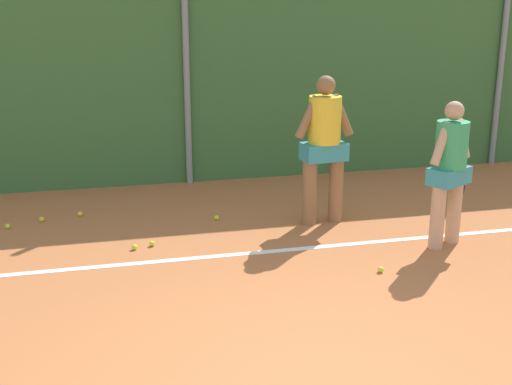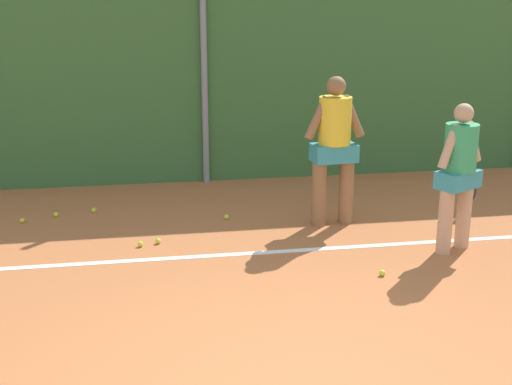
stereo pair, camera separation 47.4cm
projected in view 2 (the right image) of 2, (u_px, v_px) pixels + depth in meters
The scene contains 13 objects.
ground_plane at pixel (250, 297), 6.63m from camera, with size 29.04×29.04×0.00m, color #B76638.
hedge_fence_backdrop at pixel (203, 75), 10.48m from camera, with size 18.87×0.25×3.39m, color #386633.
fence_post_center at pixel (204, 70), 10.29m from camera, with size 0.10×0.10×3.58m, color gray.
court_baseline_paint at pixel (234, 254), 7.73m from camera, with size 13.79×0.10×0.01m, color white.
player_midcourt at pixel (459, 170), 7.61m from camera, with size 0.71×0.50×1.73m.
player_backcourt_far at pixel (334, 143), 8.48m from camera, with size 0.81×0.41×1.93m.
tennis_ball_1 at pixel (227, 217), 8.95m from camera, with size 0.07×0.07×0.07m, color #CCDB33.
tennis_ball_3 at pixel (56, 215), 9.05m from camera, with size 0.07×0.07×0.07m, color #CCDB33.
tennis_ball_6 at pixel (22, 221), 8.80m from camera, with size 0.07×0.07×0.07m, color #CCDB33.
tennis_ball_7 at pixel (140, 244), 7.96m from camera, with size 0.07×0.07×0.07m, color #CCDB33.
tennis_ball_8 at pixel (382, 273), 7.13m from camera, with size 0.07×0.07×0.07m, color #CCDB33.
tennis_ball_10 at pixel (94, 210), 9.24m from camera, with size 0.07×0.07×0.07m, color #CCDB33.
tennis_ball_12 at pixel (158, 241), 8.06m from camera, with size 0.07×0.07×0.07m, color #CCDB33.
Camera 2 is at (-0.96, -4.09, 2.86)m, focal length 46.84 mm.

